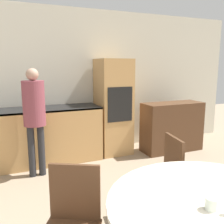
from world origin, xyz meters
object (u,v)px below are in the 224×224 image
(sideboard, at_px, (172,127))
(cup, at_px, (211,204))
(chair_far_left, at_px, (72,221))
(person_standing, at_px, (34,111))
(oven_unit, at_px, (113,107))
(chair_far_right, at_px, (164,174))

(sideboard, height_order, cup, sideboard)
(chair_far_left, bearing_deg, person_standing, 119.40)
(oven_unit, height_order, sideboard, oven_unit)
(cup, bearing_deg, chair_far_right, 70.48)
(chair_far_right, xyz_separation_m, person_standing, (-1.08, 1.64, 0.46))
(chair_far_right, bearing_deg, oven_unit, -179.59)
(chair_far_left, bearing_deg, oven_unit, 89.61)
(oven_unit, relative_size, chair_far_right, 1.91)
(oven_unit, height_order, cup, oven_unit)
(oven_unit, distance_m, cup, 3.19)
(sideboard, bearing_deg, cup, -122.51)
(sideboard, height_order, chair_far_right, sideboard)
(oven_unit, xyz_separation_m, person_standing, (-1.44, -0.50, 0.12))
(sideboard, distance_m, cup, 3.29)
(oven_unit, bearing_deg, sideboard, -17.88)
(person_standing, height_order, cup, person_standing)
(oven_unit, bearing_deg, chair_far_left, -119.08)
(sideboard, height_order, person_standing, person_standing)
(sideboard, relative_size, chair_far_right, 1.28)
(oven_unit, height_order, chair_far_left, oven_unit)
(chair_far_left, distance_m, cup, 0.95)
(person_standing, bearing_deg, chair_far_left, -89.29)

